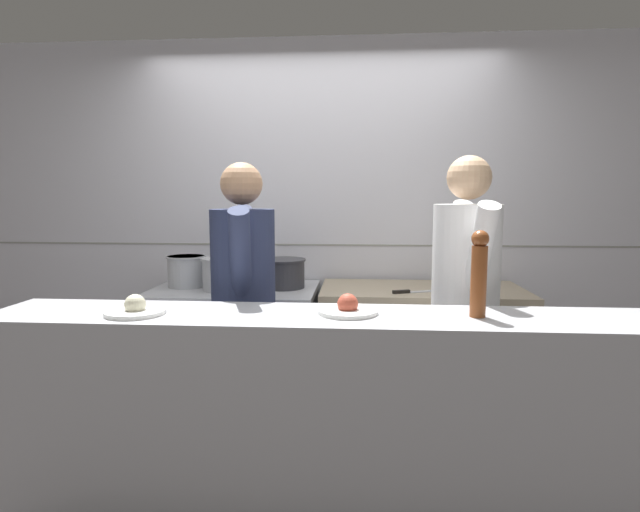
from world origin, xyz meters
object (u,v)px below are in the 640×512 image
Objects in this scene: plated_dish_main at (135,309)px; pepper_mill at (479,272)px; chef_sous at (465,302)px; plated_dish_appetiser at (348,309)px; oven_range at (236,353)px; braising_pot at (283,272)px; stock_pot at (186,270)px; chef_head_cook at (244,302)px; sauce_pot at (226,273)px; chefs_knife at (414,292)px.

plated_dish_main is 0.70× the size of pepper_mill.
plated_dish_main is at bearing -162.53° from chef_sous.
chef_sous is (0.60, 0.53, -0.07)m from plated_dish_appetiser.
plated_dish_main is 1.62m from chef_sous.
braising_pot is (0.32, 0.04, 0.55)m from oven_range.
stock_pot is 0.15× the size of chef_head_cook.
chefs_knife is (1.20, -0.10, -0.09)m from sauce_pot.
plated_dish_appetiser reaches higher than oven_range.
braising_pot is at bearing 15.45° from sauce_pot.
chef_sous is (1.06, -0.63, -0.05)m from braising_pot.
pepper_mill reaches higher than sauce_pot.
braising_pot is (0.65, 0.01, -0.01)m from stock_pot.
sauce_pot is 1.74m from pepper_mill.
stock_pot reaches higher than braising_pot.
stock_pot is 0.85m from chef_head_cook.
oven_range is 1.33m from plated_dish_main.
plated_dish_main is 0.15× the size of chef_head_cook.
sauce_pot is 1.26× the size of plated_dish_main.
stock_pot is at bearing 133.91° from plated_dish_appetiser.
plated_dish_main is 0.15× the size of chef_sous.
plated_dish_appetiser is 0.76m from chef_head_cook.
braising_pot and plated_dish_appetiser have the same top height.
plated_dish_main is (-1.29, -1.04, 0.10)m from chefs_knife.
sauce_pot is at bearing 175.12° from chefs_knife.
pepper_mill is (1.35, -1.08, 0.18)m from sauce_pot.
stock_pot is at bearing 99.54° from plated_dish_main.
pepper_mill is at bearing -101.40° from chef_sous.
plated_dish_appetiser is 0.15× the size of chef_head_cook.
plated_dish_main is at bearing -141.14° from chefs_knife.
oven_range is at bearing 172.13° from chefs_knife.
braising_pot is 1.32m from plated_dish_main.
oven_range is at bearing 124.54° from plated_dish_appetiser.
chef_head_cook is at bearing -99.85° from braising_pot.
chefs_knife is 1.28× the size of plated_dish_appetiser.
plated_dish_appetiser is at bearing -55.46° from oven_range.
chefs_knife is 1.04m from plated_dish_appetiser.
pepper_mill reaches higher than plated_dish_main.
chef_sous is (1.17, 0.03, 0.02)m from chef_head_cook.
oven_range is 0.56m from sauce_pot.
stock_pot reaches higher than plated_dish_main.
chef_sous reaches higher than plated_dish_appetiser.
braising_pot is at bearing 144.70° from chef_sous.
chef_sous is (1.37, -0.59, 0.50)m from oven_range.
plated_dish_appetiser is (-0.39, -0.96, 0.10)m from chefs_knife.
stock_pot reaches higher than chefs_knife.
chef_head_cook is at bearing -154.30° from chefs_knife.
chef_head_cook is (-0.95, -0.46, 0.01)m from chefs_knife.
chefs_knife is 1.30× the size of plated_dish_main.
braising_pot is (0.36, 0.10, -0.01)m from sauce_pot.
oven_range is at bearing 152.30° from chef_sous.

